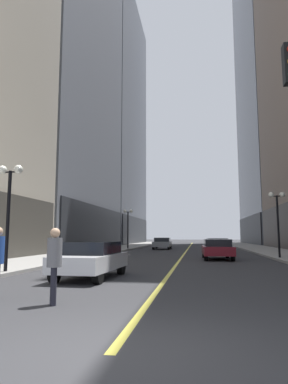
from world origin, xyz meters
TOP-DOWN VIEW (x-y plane):
  - ground_plane at (0.00, 35.00)m, footprint 200.00×200.00m
  - sidewalk_left at (-8.25, 35.00)m, footprint 4.50×78.00m
  - sidewalk_right at (8.25, 35.00)m, footprint 4.50×78.00m
  - lane_centre_stripe at (0.00, 35.00)m, footprint 0.16×70.00m
  - building_left_far at (-17.10, 60.00)m, footprint 13.40×26.00m
  - building_right_far at (15.81, 60.00)m, footprint 10.80×26.00m
  - car_white at (-2.72, 7.79)m, footprint 1.91×4.16m
  - car_maroon at (2.42, 18.61)m, footprint 1.98×4.48m
  - car_blue at (2.83, 26.47)m, footprint 2.00×4.37m
  - car_grey at (-2.87, 34.82)m, footprint 1.95×4.29m
  - pedestrian_in_grey_suit at (-2.09, 2.94)m, footprint 0.44×0.44m
  - street_lamp_left_near at (-6.40, 8.18)m, footprint 1.06×0.36m
  - street_lamp_left_far at (-6.40, 32.25)m, footprint 1.06×0.36m
  - street_lamp_right_mid at (6.40, 18.89)m, footprint 1.06×0.36m

SIDE VIEW (x-z plane):
  - ground_plane at x=0.00m, z-range 0.00..0.00m
  - lane_centre_stripe at x=0.00m, z-range 0.00..0.01m
  - sidewalk_left at x=-8.25m, z-range 0.00..0.15m
  - sidewalk_right at x=8.25m, z-range 0.00..0.15m
  - car_white at x=-2.72m, z-range 0.06..1.38m
  - car_grey at x=-2.87m, z-range 0.06..1.38m
  - car_maroon at x=2.42m, z-range 0.06..1.38m
  - car_blue at x=2.83m, z-range 0.06..1.38m
  - pedestrian_in_grey_suit at x=-2.09m, z-range 0.15..1.88m
  - street_lamp_left_near at x=-6.40m, z-range 1.04..5.47m
  - street_lamp_left_far at x=-6.40m, z-range 1.04..5.47m
  - street_lamp_right_mid at x=6.40m, z-range 1.04..5.47m
  - building_left_far at x=-17.10m, z-range -0.08..49.42m
  - building_right_far at x=15.81m, z-range -0.10..79.64m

